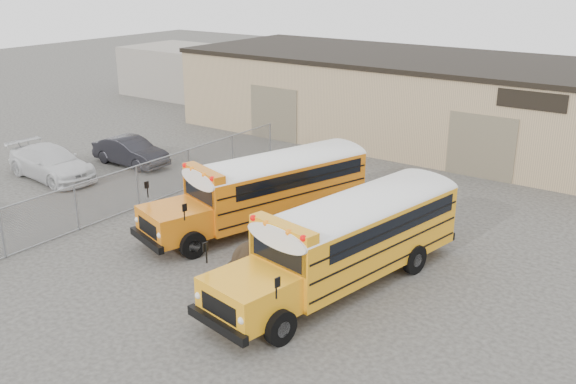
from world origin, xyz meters
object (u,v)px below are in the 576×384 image
Objects in this scene: car_dark at (131,151)px; school_bus_right at (452,191)px; school_bus_left at (374,159)px; tarp_bundle at (252,268)px; car_white at (51,163)px.

school_bus_right is at bearing -85.99° from car_dark.
tarp_bundle is at bearing -82.22° from school_bus_left.
car_white is (-13.26, -6.84, -0.83)m from school_bus_left.
car_white is 3.85m from car_dark.
tarp_bundle is at bearing -98.56° from car_white.
school_bus_right reaches higher than car_dark.
car_white is (-14.66, 3.35, -0.12)m from tarp_bundle.
school_bus_right is at bearing -25.64° from school_bus_left.
tarp_bundle is 15.03m from car_white.
school_bus_left is 4.84m from school_bus_right.
car_white is at bearing -152.73° from school_bus_left.
car_white is at bearing 159.16° from car_dark.
school_bus_left is at bearing -74.79° from car_dark.
car_white reaches higher than car_dark.
school_bus_right is 18.27m from car_white.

